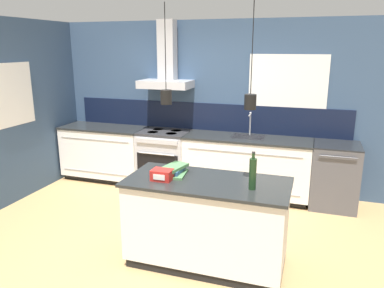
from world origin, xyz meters
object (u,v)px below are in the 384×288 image
Objects in this scene: dishwasher at (334,176)px; red_supply_box at (162,175)px; book_stack at (174,170)px; bottle_on_island at (253,173)px.

red_supply_box is (-1.73, -2.06, 0.51)m from dishwasher.
dishwasher is at bearing 49.96° from red_supply_box.
red_supply_box reaches higher than book_stack.
dishwasher is 2.57m from book_stack.
book_stack reaches higher than dishwasher.
dishwasher is 2.62× the size of book_stack.
bottle_on_island is 1.78× the size of red_supply_box.
dishwasher is 2.50× the size of bottle_on_island.
bottle_on_island reaches higher than dishwasher.
bottle_on_island is 0.86m from book_stack.
book_stack is (-0.84, 0.15, -0.11)m from bottle_on_island.
book_stack is at bearing -131.83° from dishwasher.
bottle_on_island is (-0.84, -2.03, 0.61)m from dishwasher.
dishwasher is 4.45× the size of red_supply_box.
book_stack is (-1.68, -1.88, 0.50)m from dishwasher.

